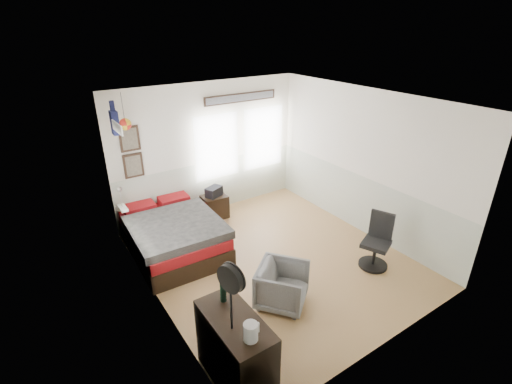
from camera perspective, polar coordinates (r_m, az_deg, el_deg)
ground_plane at (r=6.48m, az=2.75°, el=-10.35°), size 4.00×4.50×0.01m
room_shell at (r=5.80m, az=1.35°, el=3.45°), size 4.02×4.52×2.71m
wall_decor at (r=6.72m, az=-14.89°, el=10.04°), size 3.55×1.32×1.44m
bed at (r=6.70m, az=-12.61°, el=-6.45°), size 1.53×2.07×0.64m
dresser at (r=4.42m, az=-3.17°, el=-23.15°), size 0.48×1.00×0.90m
armchair at (r=5.44m, az=4.07°, el=-14.16°), size 0.95×0.95×0.63m
nightstand at (r=7.68m, az=-6.37°, el=-2.25°), size 0.49×0.40×0.49m
task_chair at (r=6.45m, az=18.06°, el=-7.76°), size 0.54×0.54×0.94m
kettle at (r=3.83m, az=-0.82°, el=-20.71°), size 0.17×0.15×0.19m
bottle at (r=4.22m, az=-5.09°, el=-14.83°), size 0.07×0.07×0.29m
stand_fan at (r=3.61m, az=-3.86°, el=-13.32°), size 0.16×0.31×0.78m
black_bag at (r=7.53m, az=-6.49°, el=0.06°), size 0.39×0.33×0.19m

